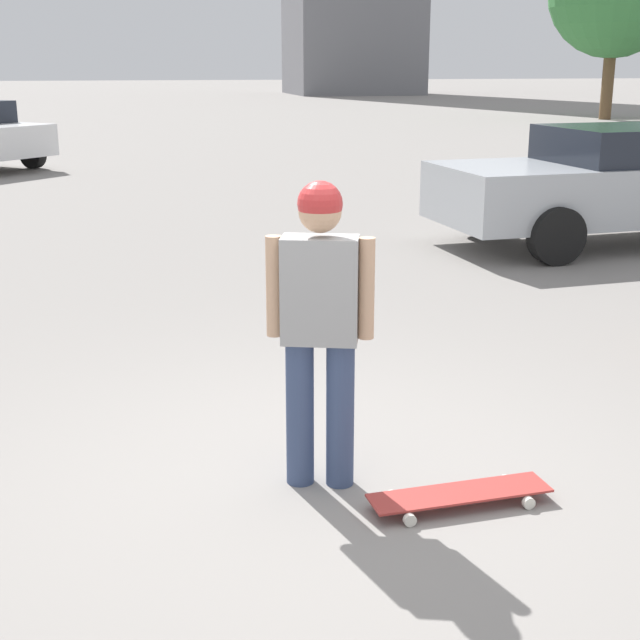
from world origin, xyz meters
TOP-DOWN VIEW (x-y plane):
  - ground_plane at (0.00, 0.00)m, footprint 220.00×220.00m
  - person at (0.00, 0.00)m, footprint 0.52×0.31m
  - skateboard at (-0.63, 0.40)m, footprint 0.95×0.33m
  - car_parked_near at (-5.06, -5.60)m, footprint 4.84×2.19m

SIDE VIEW (x-z plane):
  - ground_plane at x=0.00m, z-range 0.00..0.00m
  - skateboard at x=-0.63m, z-range 0.03..0.10m
  - car_parked_near at x=-5.06m, z-range 0.04..1.45m
  - person at x=0.00m, z-range 0.12..1.72m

